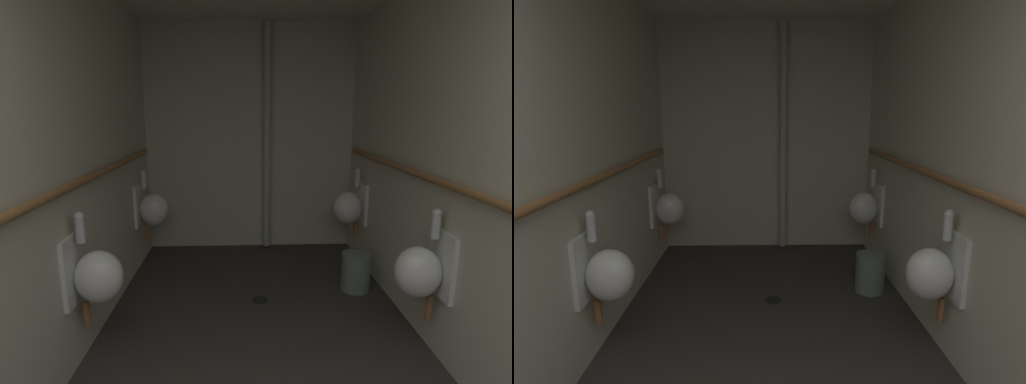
# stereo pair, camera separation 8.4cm
# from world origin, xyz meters

# --- Properties ---
(floor) EXTENTS (2.50, 4.50, 0.08)m
(floor) POSITION_xyz_m (0.00, 2.19, -0.04)
(floor) COLOR #383330
(floor) RESTS_ON ground
(wall_left) EXTENTS (0.06, 4.50, 2.58)m
(wall_left) POSITION_xyz_m (-1.22, 2.19, 1.29)
(wall_left) COLOR beige
(wall_left) RESTS_ON ground
(wall_right) EXTENTS (0.06, 4.50, 2.58)m
(wall_right) POSITION_xyz_m (1.22, 2.19, 1.29)
(wall_right) COLOR beige
(wall_right) RESTS_ON ground
(wall_back) EXTENTS (2.50, 0.06, 2.58)m
(wall_back) POSITION_xyz_m (0.00, 4.41, 1.29)
(wall_back) COLOR beige
(wall_back) RESTS_ON ground
(urinal_left_mid) EXTENTS (0.32, 0.30, 0.76)m
(urinal_left_mid) POSITION_xyz_m (-1.04, 2.18, 0.61)
(urinal_left_mid) COLOR white
(urinal_left_far) EXTENTS (0.32, 0.30, 0.76)m
(urinal_left_far) POSITION_xyz_m (-1.04, 3.83, 0.61)
(urinal_left_far) COLOR white
(urinal_right_mid) EXTENTS (0.32, 0.30, 0.76)m
(urinal_right_mid) POSITION_xyz_m (1.04, 2.16, 0.61)
(urinal_right_mid) COLOR white
(urinal_right_far) EXTENTS (0.32, 0.30, 0.76)m
(urinal_right_far) POSITION_xyz_m (1.04, 3.83, 0.61)
(urinal_right_far) COLOR white
(supply_pipe_left) EXTENTS (0.06, 3.70, 0.06)m
(supply_pipe_left) POSITION_xyz_m (-1.13, 2.21, 1.19)
(supply_pipe_left) COLOR #936038
(supply_pipe_right) EXTENTS (0.06, 3.75, 0.06)m
(supply_pipe_right) POSITION_xyz_m (1.13, 2.18, 1.19)
(supply_pipe_right) COLOR #936038
(standpipe_back_wall) EXTENTS (0.08, 0.08, 2.53)m
(standpipe_back_wall) POSITION_xyz_m (0.19, 4.30, 1.29)
(standpipe_back_wall) COLOR #B2B2B2
(standpipe_back_wall) RESTS_ON ground
(floor_drain) EXTENTS (0.14, 0.14, 0.01)m
(floor_drain) POSITION_xyz_m (0.04, 2.98, 0.00)
(floor_drain) COLOR black
(floor_drain) RESTS_ON ground
(waste_bin) EXTENTS (0.26, 0.26, 0.35)m
(waste_bin) POSITION_xyz_m (0.93, 3.14, 0.18)
(waste_bin) COLOR slate
(waste_bin) RESTS_ON ground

